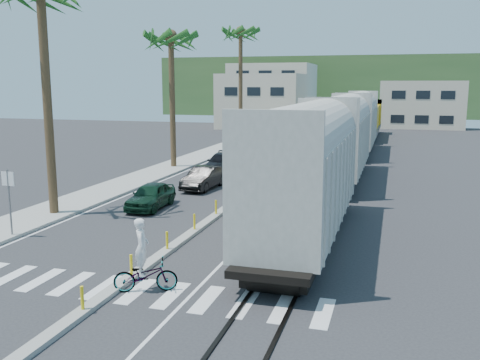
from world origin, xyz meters
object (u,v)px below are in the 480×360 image
street_sign (9,193)px  car_second (203,178)px  car_lead (151,196)px  cyclist (145,269)px

street_sign → car_second: street_sign is taller
street_sign → car_second: bearing=71.6°
car_lead → car_second: 5.90m
car_lead → cyclist: (4.92, -10.70, 0.07)m
cyclist → car_lead: bearing=2.1°
street_sign → car_lead: (3.35, 6.79, -1.28)m
car_lead → cyclist: cyclist is taller
car_lead → street_sign: bearing=-118.5°
car_second → street_sign: bearing=-104.8°
car_lead → cyclist: bearing=-67.6°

